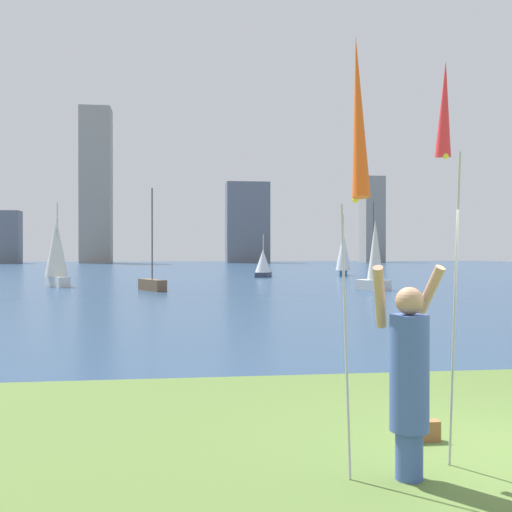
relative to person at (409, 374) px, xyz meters
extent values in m
cube|color=navy|center=(1.47, 62.77, -1.03)|extent=(120.00, 115.62, 0.12)
cube|color=#263316|center=(1.47, 4.96, -1.00)|extent=(120.00, 0.70, 0.02)
cylinder|color=#3F59A5|center=(0.00, -0.01, -0.75)|extent=(0.25, 0.25, 0.45)
cylinder|color=#3F59A5|center=(0.00, -0.01, 0.01)|extent=(0.36, 0.36, 1.07)
sphere|color=tan|center=(0.00, -0.01, 0.67)|extent=(0.26, 0.26, 0.26)
cylinder|color=tan|center=(-0.23, 0.14, 0.70)|extent=(0.26, 0.41, 0.61)
cylinder|color=tan|center=(0.23, 0.14, 0.70)|extent=(0.26, 0.41, 0.61)
cylinder|color=#B2B2B7|center=(-0.54, 0.21, 0.31)|extent=(0.02, 0.34, 2.55)
cone|color=#F25919|center=(-0.54, -0.19, 2.33)|extent=(0.16, 0.34, 1.48)
sphere|color=yellow|center=(-0.54, -0.10, 1.59)|extent=(0.06, 0.06, 0.06)
cylinder|color=#B2B2B7|center=(0.54, 0.21, 0.55)|extent=(0.02, 0.23, 3.04)
cone|color=red|center=(0.54, 0.46, 2.55)|extent=(0.16, 0.23, 0.96)
sphere|color=yellow|center=(0.54, 0.42, 2.08)|extent=(0.06, 0.06, 0.06)
cube|color=brown|center=(0.61, 1.10, -0.86)|extent=(0.32, 0.15, 0.23)
cube|color=#333D51|center=(5.15, 44.70, -0.78)|extent=(1.68, 2.67, 0.38)
cylinder|color=silver|center=(5.15, 44.70, 0.93)|extent=(0.07, 0.07, 3.04)
cone|color=white|center=(5.09, 44.52, 0.32)|extent=(1.56, 1.56, 1.81)
cube|color=silver|center=(-8.74, 32.68, -0.67)|extent=(1.81, 2.69, 0.60)
cylinder|color=silver|center=(-8.74, 32.68, 1.79)|extent=(0.08, 0.08, 4.32)
cone|color=silver|center=(-8.83, 32.86, 1.32)|extent=(1.79, 1.79, 3.37)
cube|color=brown|center=(-3.15, 28.24, -0.68)|extent=(1.57, 2.47, 0.59)
cylinder|color=#47474C|center=(-3.15, 28.24, 2.02)|extent=(0.07, 0.07, 4.80)
cube|color=silver|center=(8.58, 27.33, -0.70)|extent=(1.72, 1.95, 0.54)
cylinder|color=#47474C|center=(8.58, 27.33, 1.67)|extent=(0.06, 0.06, 4.22)
cone|color=silver|center=(8.65, 27.23, 1.18)|extent=(1.18, 1.18, 3.23)
cube|color=#2D6084|center=(12.20, 46.37, -0.73)|extent=(1.30, 2.61, 0.47)
cylinder|color=silver|center=(12.20, 46.37, 1.82)|extent=(0.08, 0.08, 4.64)
cone|color=white|center=(12.14, 46.19, 1.10)|extent=(1.59, 1.59, 3.19)
cube|color=slate|center=(-29.23, 104.40, 3.39)|extent=(4.51, 3.31, 8.72)
cube|color=gray|center=(-14.84, 105.75, 12.22)|extent=(5.15, 5.40, 26.39)
cube|color=slate|center=(11.10, 105.07, 6.04)|extent=(7.47, 4.49, 14.02)
cube|color=gray|center=(33.74, 105.02, 6.70)|extent=(3.60, 4.18, 15.35)
camera|label=1|loc=(-2.17, -5.61, 1.14)|focal=44.69mm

